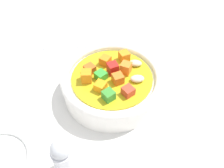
% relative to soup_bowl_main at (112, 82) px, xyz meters
% --- Properties ---
extents(ground_plane, '(1.40, 1.40, 0.02)m').
position_rel_soup_bowl_main_xyz_m(ground_plane, '(-0.00, 0.00, -0.04)').
color(ground_plane, silver).
extents(soup_bowl_main, '(0.19, 0.19, 0.07)m').
position_rel_soup_bowl_main_xyz_m(soup_bowl_main, '(0.00, 0.00, 0.00)').
color(soup_bowl_main, white).
rests_on(soup_bowl_main, ground_plane).
extents(spoon, '(0.19, 0.05, 0.01)m').
position_rel_soup_bowl_main_xyz_m(spoon, '(-0.09, 0.13, -0.02)').
color(spoon, silver).
rests_on(spoon, ground_plane).
extents(pepper_shaker, '(0.03, 0.03, 0.08)m').
position_rel_soup_bowl_main_xyz_m(pepper_shaker, '(-0.05, -0.16, 0.01)').
color(pepper_shaker, silver).
rests_on(pepper_shaker, ground_plane).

